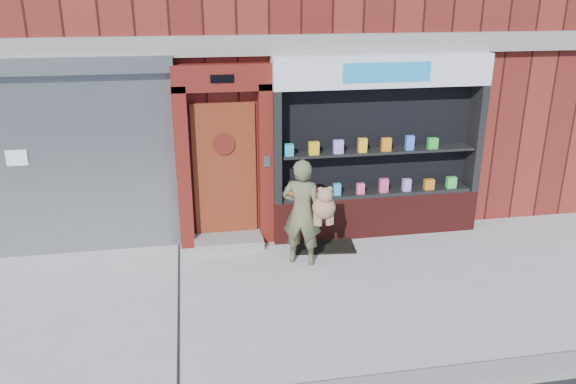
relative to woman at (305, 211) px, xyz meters
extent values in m
plane|color=#9E9E99|center=(-0.34, -0.91, -0.84)|extent=(80.00, 80.00, 0.00)
cube|color=gray|center=(-0.34, 1.01, 2.31)|extent=(12.00, 0.16, 0.30)
cube|color=gray|center=(-3.34, 1.03, 0.56)|extent=(3.00, 0.10, 2.80)
cube|color=slate|center=(-3.34, 0.97, 2.08)|extent=(3.10, 0.30, 0.24)
cube|color=white|center=(-4.14, 0.96, 0.76)|extent=(0.30, 0.01, 0.24)
cube|color=#58130F|center=(-1.74, 0.95, 0.46)|extent=(0.22, 0.28, 2.60)
cube|color=#58130F|center=(-0.44, 0.95, 0.46)|extent=(0.22, 0.28, 2.60)
cube|color=#58130F|center=(-1.09, 0.95, 1.86)|extent=(1.50, 0.28, 0.40)
cube|color=black|center=(-1.09, 0.80, 1.86)|extent=(0.35, 0.01, 0.12)
cube|color=maroon|center=(-1.09, 1.06, 0.36)|extent=(1.00, 0.06, 2.20)
cylinder|color=black|center=(-1.09, 1.02, 0.81)|extent=(0.28, 0.02, 0.28)
cylinder|color=#58130F|center=(-1.09, 1.01, 0.81)|extent=(0.34, 0.02, 0.34)
cube|color=gray|center=(-1.09, 0.79, -0.76)|extent=(1.10, 0.55, 0.15)
cube|color=slate|center=(-0.44, 0.80, 0.56)|extent=(0.10, 0.02, 0.18)
cube|color=#501613|center=(1.41, 0.89, -0.49)|extent=(3.50, 0.40, 0.70)
cube|color=black|center=(-0.28, 0.89, 0.76)|extent=(0.12, 0.40, 1.80)
cube|color=black|center=(3.10, 0.89, 0.76)|extent=(0.12, 0.40, 1.80)
cube|color=black|center=(1.41, 1.07, 0.76)|extent=(3.30, 0.03, 1.80)
cube|color=black|center=(1.41, 0.89, -0.11)|extent=(3.20, 0.36, 0.06)
cube|color=black|center=(1.41, 0.89, 0.61)|extent=(3.20, 0.36, 0.04)
cube|color=white|center=(1.41, 0.89, 1.91)|extent=(3.50, 0.40, 0.50)
cube|color=#1B87CD|center=(1.41, 0.68, 1.91)|extent=(1.40, 0.01, 0.30)
cube|color=orange|center=(-0.09, 0.81, 0.01)|extent=(0.12, 0.09, 0.18)
cube|color=red|center=(0.31, 0.81, 0.01)|extent=(0.14, 0.09, 0.17)
cube|color=#299CCE|center=(0.71, 0.81, 0.02)|extent=(0.12, 0.09, 0.20)
cube|color=#F9537B|center=(1.11, 0.81, 0.01)|extent=(0.12, 0.09, 0.17)
cube|color=#D14570|center=(1.51, 0.81, 0.04)|extent=(0.14, 0.09, 0.23)
cube|color=#A37BDE|center=(1.91, 0.81, 0.03)|extent=(0.14, 0.09, 0.21)
cube|color=orange|center=(2.31, 0.81, 0.01)|extent=(0.17, 0.09, 0.18)
cube|color=green|center=(2.71, 0.81, 0.02)|extent=(0.16, 0.09, 0.19)
cube|color=#27A0C4|center=(-0.09, 0.81, 0.73)|extent=(0.14, 0.09, 0.19)
cube|color=yellow|center=(0.31, 0.81, 0.74)|extent=(0.16, 0.09, 0.21)
cube|color=#AF7FE5|center=(0.71, 0.81, 0.74)|extent=(0.16, 0.09, 0.22)
cube|color=yellow|center=(1.11, 0.81, 0.75)|extent=(0.14, 0.09, 0.23)
cube|color=orange|center=(1.51, 0.81, 0.74)|extent=(0.15, 0.09, 0.22)
cube|color=#426CE1|center=(1.91, 0.81, 0.75)|extent=(0.13, 0.09, 0.24)
cube|color=green|center=(2.31, 0.81, 0.72)|extent=(0.16, 0.09, 0.18)
imported|color=brown|center=(-0.04, 0.02, -0.02)|extent=(0.70, 0.60, 1.64)
sphere|color=#906648|center=(0.27, -0.09, 0.09)|extent=(0.34, 0.34, 0.34)
sphere|color=#906648|center=(0.27, -0.15, 0.29)|extent=(0.23, 0.23, 0.23)
sphere|color=#906648|center=(0.20, -0.15, 0.38)|extent=(0.08, 0.08, 0.08)
sphere|color=#906648|center=(0.34, -0.15, 0.38)|extent=(0.08, 0.08, 0.08)
cylinder|color=#906648|center=(0.15, -0.09, -0.09)|extent=(0.08, 0.08, 0.21)
cylinder|color=#906648|center=(0.38, -0.09, -0.09)|extent=(0.08, 0.08, 0.21)
cylinder|color=#906648|center=(0.20, -0.12, -0.09)|extent=(0.08, 0.08, 0.21)
cylinder|color=#906648|center=(0.34, -0.12, -0.09)|extent=(0.08, 0.08, 0.21)
cube|color=black|center=(0.44, 0.53, -0.82)|extent=(1.04, 0.79, 0.02)
camera|label=1|loc=(-1.62, -7.56, 3.08)|focal=35.00mm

